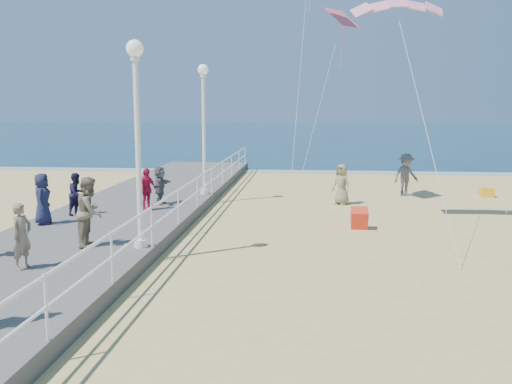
# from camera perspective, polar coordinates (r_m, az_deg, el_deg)

# --- Properties ---
(ground) EXTENTS (160.00, 160.00, 0.00)m
(ground) POSITION_cam_1_polar(r_m,az_deg,el_deg) (14.86, 8.95, -7.44)
(ground) COLOR #E3C777
(ground) RESTS_ON ground
(ocean) EXTENTS (160.00, 90.00, 0.05)m
(ocean) POSITION_cam_1_polar(r_m,az_deg,el_deg) (79.36, 6.29, 5.79)
(ocean) COLOR #0C3048
(ocean) RESTS_ON ground
(surf_line) EXTENTS (160.00, 1.20, 0.04)m
(surf_line) POSITION_cam_1_polar(r_m,az_deg,el_deg) (35.00, 7.06, 2.02)
(surf_line) COLOR silver
(surf_line) RESTS_ON ground
(boardwalk) EXTENTS (5.00, 44.00, 0.40)m
(boardwalk) POSITION_cam_1_polar(r_m,az_deg,el_deg) (16.18, -18.73, -5.72)
(boardwalk) COLOR slate
(boardwalk) RESTS_ON ground
(railing) EXTENTS (0.05, 42.00, 0.55)m
(railing) POSITION_cam_1_polar(r_m,az_deg,el_deg) (15.11, -10.43, -2.32)
(railing) COLOR white
(railing) RESTS_ON boardwalk
(lamp_post_mid) EXTENTS (0.44, 0.44, 5.32)m
(lamp_post_mid) POSITION_cam_1_polar(r_m,az_deg,el_deg) (14.93, -11.80, 6.83)
(lamp_post_mid) COLOR white
(lamp_post_mid) RESTS_ON boardwalk
(lamp_post_far) EXTENTS (0.44, 0.44, 5.32)m
(lamp_post_far) POSITION_cam_1_polar(r_m,az_deg,el_deg) (23.67, -5.26, 7.64)
(lamp_post_far) COLOR white
(lamp_post_far) RESTS_ON boardwalk
(spectator_1) EXTENTS (0.73, 0.92, 1.85)m
(spectator_1) POSITION_cam_1_polar(r_m,az_deg,el_deg) (15.62, -16.25, -1.90)
(spectator_1) COLOR #7C7156
(spectator_1) RESTS_ON boardwalk
(spectator_3) EXTENTS (0.76, 0.94, 1.50)m
(spectator_3) POSITION_cam_1_polar(r_m,az_deg,el_deg) (20.47, -10.91, 0.27)
(spectator_3) COLOR #BE1740
(spectator_3) RESTS_ON boardwalk
(spectator_4) EXTENTS (0.67, 0.88, 1.61)m
(spectator_4) POSITION_cam_1_polar(r_m,az_deg,el_deg) (18.93, -20.59, -0.65)
(spectator_4) COLOR #1C203E
(spectator_4) RESTS_ON boardwalk
(spectator_5) EXTENTS (0.55, 1.36, 1.43)m
(spectator_5) POSITION_cam_1_polar(r_m,az_deg,el_deg) (21.62, -9.57, 0.67)
(spectator_5) COLOR #58595D
(spectator_5) RESTS_ON boardwalk
(spectator_6) EXTENTS (0.50, 0.63, 1.53)m
(spectator_6) POSITION_cam_1_polar(r_m,az_deg,el_deg) (13.99, -22.39, -4.09)
(spectator_6) COLOR #86725C
(spectator_6) RESTS_ON boardwalk
(spectator_7) EXTENTS (0.74, 0.83, 1.43)m
(spectator_7) POSITION_cam_1_polar(r_m,az_deg,el_deg) (20.22, -17.47, -0.17)
(spectator_7) COLOR #1A1734
(spectator_7) RESTS_ON boardwalk
(beach_walker_a) EXTENTS (1.43, 1.20, 1.92)m
(beach_walker_a) POSITION_cam_1_polar(r_m,az_deg,el_deg) (26.61, 14.76, 1.67)
(beach_walker_a) COLOR #57585C
(beach_walker_a) RESTS_ON ground
(beach_walker_c) EXTENTS (0.97, 0.95, 1.68)m
(beach_walker_c) POSITION_cam_1_polar(r_m,az_deg,el_deg) (23.79, 8.56, 0.77)
(beach_walker_c) COLOR #84805B
(beach_walker_c) RESTS_ON ground
(box_kite) EXTENTS (0.55, 0.71, 0.74)m
(box_kite) POSITION_cam_1_polar(r_m,az_deg,el_deg) (19.30, 10.28, -2.78)
(box_kite) COLOR red
(box_kite) RESTS_ON ground
(beach_chair_left) EXTENTS (0.55, 0.55, 0.40)m
(beach_chair_left) POSITION_cam_1_polar(r_m,az_deg,el_deg) (27.57, 22.05, -0.04)
(beach_chair_left) COLOR #FFAD1A
(beach_chair_left) RESTS_ON ground
(kite_parafoil) EXTENTS (3.01, 0.94, 0.65)m
(kite_parafoil) POSITION_cam_1_polar(r_m,az_deg,el_deg) (20.02, 13.97, 17.86)
(kite_parafoil) COLOR #E41A52
(kite_diamond_pink) EXTENTS (1.50, 1.54, 0.81)m
(kite_diamond_pink) POSITION_cam_1_polar(r_m,az_deg,el_deg) (24.46, 8.62, 16.80)
(kite_diamond_pink) COLOR #FF5D74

